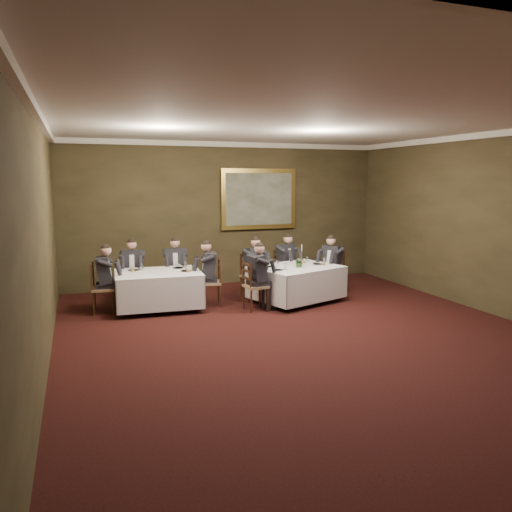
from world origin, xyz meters
TOP-DOWN VIEW (x-y plane):
  - ground at (0.00, 0.00)m, footprint 10.00×10.00m
  - ceiling at (0.00, 0.00)m, footprint 8.00×10.00m
  - back_wall at (0.00, 5.00)m, footprint 8.00×0.10m
  - left_wall at (-4.00, 0.00)m, footprint 0.10×10.00m
  - crown_molding at (0.00, 0.00)m, footprint 8.00×10.00m
  - table_main at (0.82, 2.59)m, footprint 2.12×1.85m
  - table_second at (-2.05, 2.96)m, footprint 1.77×1.39m
  - chair_main_backleft at (0.08, 3.30)m, footprint 0.59×0.58m
  - diner_main_backleft at (0.08, 3.29)m, footprint 0.58×0.61m
  - chair_main_backright at (0.98, 3.61)m, footprint 0.59×0.58m
  - diner_main_backright at (0.99, 3.60)m, footprint 0.58×0.61m
  - chair_main_endleft at (-0.24, 2.24)m, footprint 0.45×0.47m
  - diner_main_endleft at (-0.23, 2.24)m, footprint 0.51×0.44m
  - chair_main_endright at (1.89, 2.95)m, footprint 0.57×0.58m
  - diner_main_endright at (1.88, 2.95)m, footprint 0.61×0.58m
  - chair_sec_backleft at (-2.45, 3.86)m, footprint 0.51×0.49m
  - diner_sec_backleft at (-2.45, 3.85)m, footprint 0.48×0.55m
  - chair_sec_backright at (-1.54, 3.80)m, footprint 0.50×0.49m
  - diner_sec_backright at (-1.54, 3.79)m, footprint 0.47×0.54m
  - chair_sec_endright at (-0.98, 2.90)m, footprint 0.50×0.52m
  - diner_sec_endright at (-0.99, 2.90)m, footprint 0.55×0.49m
  - chair_sec_endleft at (-3.12, 3.02)m, footprint 0.46×0.48m
  - diner_sec_endleft at (-3.11, 3.02)m, footprint 0.52×0.45m
  - centerpiece at (0.85, 2.50)m, footprint 0.27×0.25m
  - candlestick at (0.97, 2.65)m, footprint 0.07×0.07m
  - place_setting_table_main at (0.30, 2.82)m, footprint 0.33×0.31m
  - place_setting_table_second at (-2.43, 3.37)m, footprint 0.33×0.31m
  - painting at (0.82, 4.94)m, footprint 1.97×0.09m

SIDE VIEW (x-z plane):
  - ground at x=0.00m, z-range 0.00..0.00m
  - chair_main_backleft at x=0.08m, z-range -0.22..0.78m
  - chair_main_backright at x=0.98m, z-range -0.22..0.78m
  - chair_main_endleft at x=-0.24m, z-range -0.22..0.78m
  - chair_main_endright at x=1.89m, z-range -0.22..0.78m
  - chair_sec_backleft at x=-2.45m, z-range -0.22..0.78m
  - chair_sec_backright at x=-1.54m, z-range -0.22..0.78m
  - chair_sec_endright at x=-0.98m, z-range -0.22..0.78m
  - chair_sec_endleft at x=-3.12m, z-range -0.22..0.78m
  - table_second at x=-2.05m, z-range 0.12..0.78m
  - table_main at x=0.82m, z-range 0.12..0.78m
  - diner_main_backleft at x=0.08m, z-range -0.16..1.19m
  - diner_main_backright at x=0.99m, z-range -0.16..1.19m
  - diner_main_endleft at x=-0.23m, z-range -0.16..1.19m
  - diner_main_endright at x=1.88m, z-range -0.16..1.19m
  - diner_sec_backleft at x=-2.45m, z-range -0.16..1.19m
  - diner_sec_backright at x=-1.54m, z-range -0.16..1.19m
  - diner_sec_endright at x=-0.99m, z-range -0.16..1.19m
  - diner_sec_endleft at x=-3.11m, z-range -0.16..1.19m
  - place_setting_table_main at x=0.30m, z-range 0.73..0.87m
  - place_setting_table_second at x=-2.43m, z-range 0.73..0.87m
  - centerpiece at x=0.85m, z-range 0.77..1.01m
  - candlestick at x=0.97m, z-range 0.70..1.17m
  - back_wall at x=0.00m, z-range 0.00..3.50m
  - left_wall at x=-4.00m, z-range 0.00..3.50m
  - painting at x=0.82m, z-range 1.35..2.87m
  - crown_molding at x=0.00m, z-range 3.38..3.50m
  - ceiling at x=0.00m, z-range 3.45..3.55m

